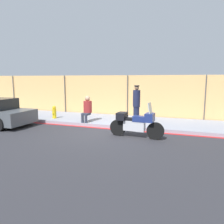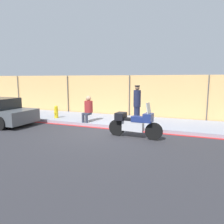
{
  "view_description": "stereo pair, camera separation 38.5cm",
  "coord_description": "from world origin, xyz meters",
  "views": [
    {
      "loc": [
        3.49,
        -8.62,
        2.36
      ],
      "look_at": [
        0.11,
        0.89,
        0.8
      ],
      "focal_mm": 35.0,
      "sensor_mm": 36.0,
      "label": 1
    },
    {
      "loc": [
        3.85,
        -8.48,
        2.36
      ],
      "look_at": [
        0.11,
        0.89,
        0.8
      ],
      "focal_mm": 35.0,
      "sensor_mm": 36.0,
      "label": 2
    }
  ],
  "objects": [
    {
      "name": "ground_plane",
      "position": [
        0.0,
        0.0,
        0.0
      ],
      "size": [
        120.0,
        120.0,
        0.0
      ],
      "primitive_type": "plane",
      "color": "#2D2D33"
    },
    {
      "name": "sidewalk",
      "position": [
        0.0,
        2.44,
        0.08
      ],
      "size": [
        31.85,
        3.03,
        0.16
      ],
      "color": "#8E93A3",
      "rests_on": "ground_plane"
    },
    {
      "name": "officer_standing",
      "position": [
        1.04,
        1.89,
        1.12
      ],
      "size": [
        0.36,
        0.36,
        1.87
      ],
      "color": "#191E38",
      "rests_on": "sidewalk"
    },
    {
      "name": "person_seated_on_curb",
      "position": [
        -1.42,
        1.39,
        0.88
      ],
      "size": [
        0.43,
        0.7,
        1.32
      ],
      "color": "#2D3342",
      "rests_on": "sidewalk"
    },
    {
      "name": "curb_paint_stripe",
      "position": [
        0.0,
        0.83,
        0.0
      ],
      "size": [
        31.85,
        0.18,
        0.01
      ],
      "color": "red",
      "rests_on": "ground_plane"
    },
    {
      "name": "fire_hydrant",
      "position": [
        -3.57,
        1.63,
        0.5
      ],
      "size": [
        0.22,
        0.27,
        0.7
      ],
      "color": "gold",
      "rests_on": "sidewalk"
    },
    {
      "name": "storefront_fence",
      "position": [
        -0.0,
        4.05,
        1.28
      ],
      "size": [
        30.26,
        0.17,
        2.55
      ],
      "color": "#E5B26B",
      "rests_on": "ground_plane"
    },
    {
      "name": "motorcycle",
      "position": [
        1.51,
        -0.22,
        0.58
      ],
      "size": [
        2.24,
        0.59,
        1.44
      ],
      "rotation": [
        0.0,
        0.0,
        -0.07
      ],
      "color": "black",
      "rests_on": "ground_plane"
    }
  ]
}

